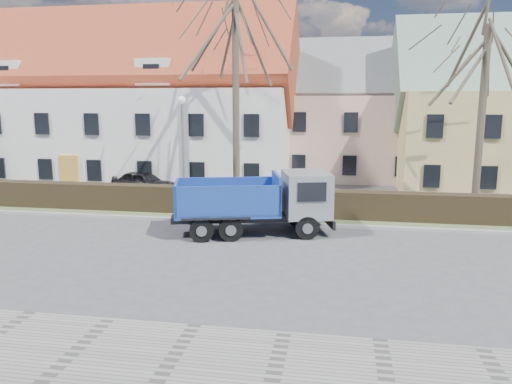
% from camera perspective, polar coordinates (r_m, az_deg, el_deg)
% --- Properties ---
extents(ground, '(120.00, 120.00, 0.00)m').
position_cam_1_polar(ground, '(18.25, -1.57, -7.13)').
color(ground, '#49484B').
extents(sidewalk_near, '(80.00, 5.00, 0.08)m').
position_cam_1_polar(sidewalk_near, '(10.72, -11.07, -20.46)').
color(sidewalk_near, gray).
rests_on(sidewalk_near, ground).
extents(curb_far, '(80.00, 0.30, 0.12)m').
position_cam_1_polar(curb_far, '(22.60, 0.71, -3.51)').
color(curb_far, gray).
rests_on(curb_far, ground).
extents(grass_strip, '(80.00, 3.00, 0.10)m').
position_cam_1_polar(grass_strip, '(24.14, 1.30, -2.63)').
color(grass_strip, '#4D5E35').
rests_on(grass_strip, ground).
extents(hedge, '(60.00, 0.90, 1.30)m').
position_cam_1_polar(hedge, '(23.81, 1.24, -1.33)').
color(hedge, black).
rests_on(hedge, ground).
extents(building_white, '(26.80, 10.80, 9.50)m').
position_cam_1_polar(building_white, '(36.92, -16.92, 8.83)').
color(building_white, silver).
rests_on(building_white, ground).
extents(building_pink, '(10.80, 8.80, 8.00)m').
position_cam_1_polar(building_pink, '(37.10, 10.69, 7.94)').
color(building_pink, '#D9AC99').
rests_on(building_pink, ground).
extents(tree_1, '(9.20, 9.20, 12.65)m').
position_cam_1_polar(tree_1, '(26.14, -2.32, 12.23)').
color(tree_1, '#473E31').
rests_on(tree_1, ground).
extents(tree_2, '(8.00, 8.00, 11.00)m').
position_cam_1_polar(tree_2, '(26.39, 24.49, 9.50)').
color(tree_2, '#473E31').
rests_on(tree_2, ground).
extents(dump_truck, '(7.11, 4.14, 2.68)m').
position_cam_1_polar(dump_truck, '(20.61, -0.93, -1.23)').
color(dump_truck, navy).
rests_on(dump_truck, ground).
extents(streetlight, '(0.45, 0.45, 5.79)m').
position_cam_1_polar(streetlight, '(25.44, -8.32, 4.44)').
color(streetlight, gray).
rests_on(streetlight, ground).
extents(cart_frame, '(0.71, 0.56, 0.57)m').
position_cam_1_polar(cart_frame, '(22.63, -7.77, -3.01)').
color(cart_frame, silver).
rests_on(cart_frame, ground).
extents(parked_car_a, '(4.34, 2.64, 1.38)m').
position_cam_1_polar(parked_car_a, '(30.51, -12.68, 1.10)').
color(parked_car_a, black).
rests_on(parked_car_a, ground).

